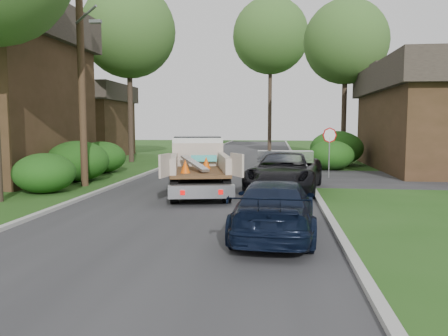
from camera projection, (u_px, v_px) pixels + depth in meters
ground at (188, 212)px, 13.10m from camera, size 120.00×120.00×0.00m
road at (226, 174)px, 22.98m from camera, size 8.00×90.00×0.02m
curb_left at (150, 172)px, 23.46m from camera, size 0.20×90.00×0.12m
curb_right at (305, 174)px, 22.49m from camera, size 0.20×90.00×0.12m
stop_sign at (329, 142)px, 21.21m from camera, size 0.71×0.32×2.48m
utility_pole at (81, 63)px, 18.15m from camera, size 2.42×1.25×10.00m
house_left_far at (80, 119)px, 36.12m from camera, size 7.56×7.56×6.00m
hedge_left_a at (44, 173)px, 16.72m from camera, size 2.34×2.34×1.53m
hedge_left_b at (78, 161)px, 20.19m from camera, size 2.86×2.86×1.87m
hedge_left_c at (101, 157)px, 23.69m from camera, size 2.60×2.60×1.70m
hedge_right_a at (331, 155)px, 25.18m from camera, size 2.60×2.60×1.70m
hedge_right_b at (337, 148)px, 28.04m from camera, size 3.38×3.38×2.21m
tree_left_far at (129, 31)px, 29.88m from camera, size 6.40×6.40×12.20m
tree_right_far at (346, 42)px, 31.14m from camera, size 6.00×6.00×11.50m
tree_left_back at (4, 20)px, 26.69m from camera, size 6.00×6.00×12.00m
tree_center_far at (271, 36)px, 41.42m from camera, size 7.20×7.20×14.60m
flatbed_truck at (198, 162)px, 17.20m from camera, size 3.44×5.98×2.13m
black_pickup at (285, 172)px, 17.12m from camera, size 3.40×5.88×1.54m
navy_suv at (275, 208)px, 10.26m from camera, size 2.09×4.66×1.33m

